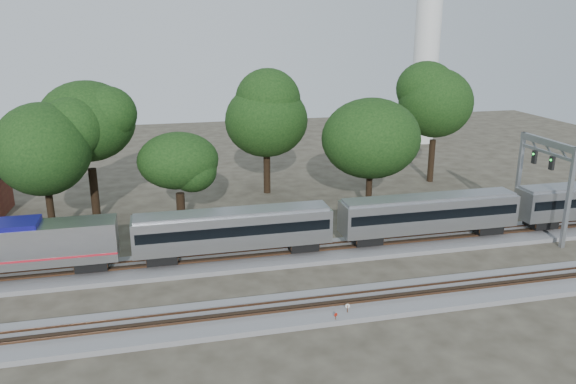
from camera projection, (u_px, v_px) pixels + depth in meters
name	position (u px, v px, depth m)	size (l,w,h in m)	color
ground	(231.00, 294.00, 43.54)	(160.00, 160.00, 0.00)	#383328
track_far	(221.00, 261.00, 49.07)	(160.00, 5.00, 0.73)	slate
track_near	(238.00, 317.00, 39.76)	(160.00, 5.00, 0.73)	slate
switch_stand_red	(336.00, 317.00, 38.99)	(0.27, 0.14, 0.90)	#512D19
switch_stand_white	(348.00, 309.00, 39.91)	(0.34, 0.09, 1.07)	#512D19
switch_lever	(307.00, 318.00, 39.68)	(0.50, 0.30, 0.30)	#512D19
signal_gantry	(545.00, 166.00, 54.12)	(0.66, 7.87, 9.58)	gray
tree_2	(43.00, 149.00, 52.33)	(9.06, 9.06, 12.78)	black
tree_3	(87.00, 121.00, 56.58)	(10.85, 10.85, 15.30)	black
tree_4	(178.00, 161.00, 55.00)	(7.37, 7.37, 10.39)	black
tree_5	(266.00, 121.00, 67.11)	(9.16, 9.16, 12.92)	black
tree_6	(371.00, 139.00, 60.68)	(8.36, 8.36, 11.78)	black
tree_7	(436.00, 103.00, 71.66)	(10.56, 10.56, 14.89)	black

